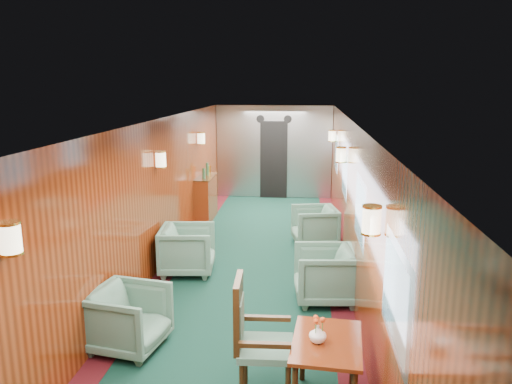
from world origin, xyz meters
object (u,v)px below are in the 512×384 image
armchair_left_far (188,250)px  armchair_right_far (315,226)px  armchair_right_near (325,275)px  dining_table (327,351)px  credenza (206,197)px  side_chair (254,334)px  armchair_left_near (128,319)px

armchair_left_far → armchair_right_far: armchair_left_far is taller
armchair_left_far → armchair_right_near: armchair_left_far is taller
dining_table → armchair_right_far: armchair_right_far is taller
dining_table → credenza: (-2.39, 6.33, -0.07)m
side_chair → armchair_right_near: (0.75, 2.26, -0.27)m
credenza → armchair_left_near: size_ratio=1.57×
side_chair → armchair_left_far: 3.39m
armchair_left_near → armchair_left_far: armchair_left_far is taller
armchair_right_far → armchair_left_far: bearing=-62.6°
side_chair → armchair_right_near: bearing=69.1°
side_chair → armchair_left_near: bearing=150.7°
side_chair → credenza: credenza is taller
armchair_right_far → armchair_left_near: bearing=-39.7°
side_chair → armchair_left_far: size_ratio=1.44×
side_chair → armchair_left_far: (-1.38, 3.09, -0.27)m
armchair_left_far → armchair_right_near: size_ratio=1.00×
side_chair → armchair_left_near: side_chair is taller
armchair_right_near → armchair_right_far: bearing=177.2°
armchair_left_far → armchair_left_near: bearing=171.3°
armchair_right_near → armchair_left_far: bearing=-116.7°
armchair_left_far → armchair_right_far: size_ratio=1.05×
side_chair → credenza: 6.49m
dining_table → armchair_left_near: size_ratio=1.18×
side_chair → armchair_left_near: size_ratio=1.52×
armchair_left_far → armchair_right_near: 2.28m
armchair_left_far → armchair_right_far: (2.02, 1.61, -0.02)m
credenza → armchair_left_far: credenza is taller
armchair_left_near → armchair_right_near: armchair_right_near is taller
armchair_left_near → armchair_left_far: bearing=7.5°
dining_table → armchair_left_near: armchair_left_near is taller
armchair_right_near → armchair_right_far: armchair_right_near is taller
credenza → armchair_right_far: (2.35, -1.55, -0.13)m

